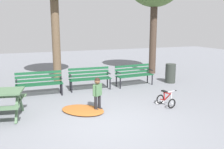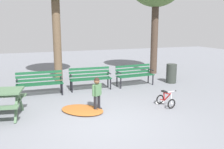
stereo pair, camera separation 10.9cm
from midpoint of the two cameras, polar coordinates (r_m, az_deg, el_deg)
The scene contains 8 objects.
ground at distance 6.25m, azimuth -1.00°, elevation -11.79°, with size 36.00×36.00×0.00m, color slate.
park_bench_far_left at distance 8.99m, azimuth -16.24°, elevation -1.56°, with size 1.62×0.52×0.85m.
park_bench_left at distance 9.48m, azimuth -4.80°, elevation -0.49°, with size 1.62×0.55×0.85m.
park_bench_right at distance 10.12m, azimuth 5.58°, elevation 0.27°, with size 1.62×0.55×0.85m.
child_standing at distance 7.11m, azimuth -3.11°, elevation -3.98°, with size 0.33×0.26×0.99m.
kids_bicycle at distance 7.76m, azimuth 12.82°, elevation -5.81°, with size 0.43×0.60×0.54m.
leaf_pile at distance 7.25m, azimuth -6.55°, elevation -8.22°, with size 1.32×0.92×0.07m, color #9E5623.
trash_bin at distance 10.87m, azimuth 14.00°, elevation 0.23°, with size 0.44×0.44×0.82m, color #2D332D.
Camera 2 is at (-1.89, -5.42, 2.47)m, focal length 39.07 mm.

